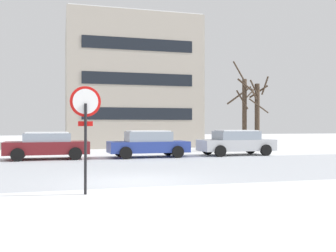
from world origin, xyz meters
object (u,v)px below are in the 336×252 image
at_px(stop_sign, 85,119).
at_px(parked_car_silver, 236,142).
at_px(parked_car_maroon, 47,145).
at_px(parked_car_blue, 148,144).

height_order(stop_sign, parked_car_silver, stop_sign).
xyz_separation_m(stop_sign, parked_car_silver, (9.13, 10.86, -1.15)).
distance_m(parked_car_maroon, parked_car_silver, 10.44).
bearing_deg(parked_car_blue, parked_car_maroon, 178.56).
bearing_deg(parked_car_blue, stop_sign, -110.02).
xyz_separation_m(parked_car_blue, parked_car_silver, (5.22, 0.12, 0.01)).
height_order(stop_sign, parked_car_blue, stop_sign).
bearing_deg(parked_car_maroon, parked_car_silver, -0.07).
height_order(parked_car_maroon, parked_car_blue, parked_car_blue).
height_order(stop_sign, parked_car_maroon, stop_sign).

